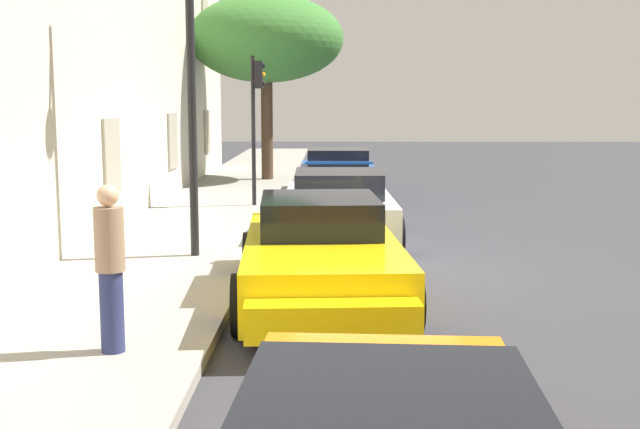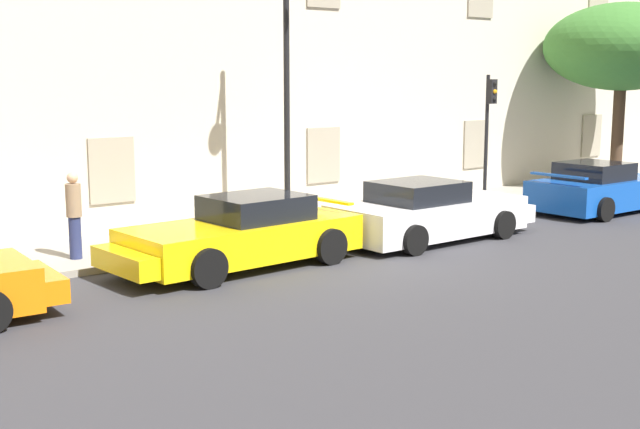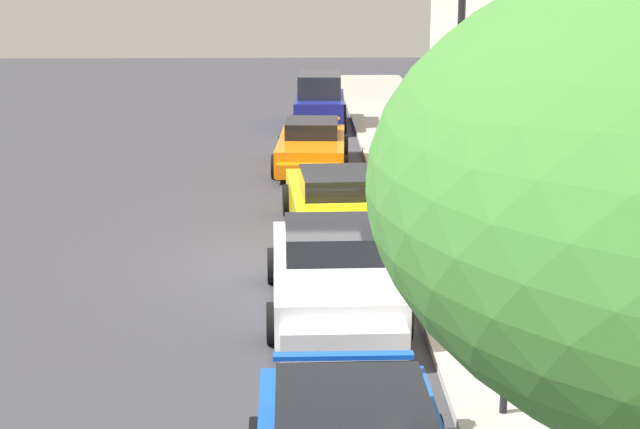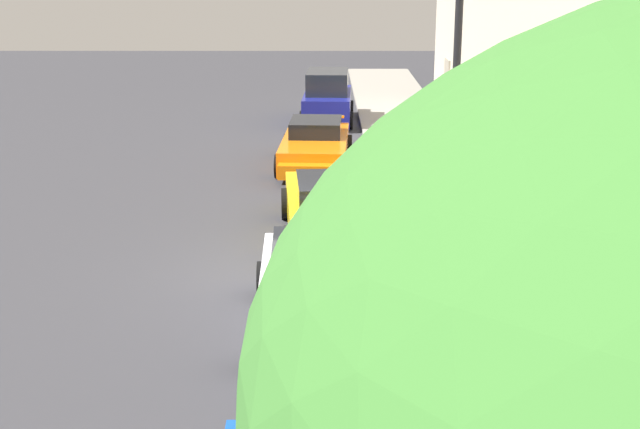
{
  "view_description": "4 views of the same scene",
  "coord_description": "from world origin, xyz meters",
  "px_view_note": "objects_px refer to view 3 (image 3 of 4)",
  "views": [
    {
      "loc": [
        -12.74,
        0.67,
        2.71
      ],
      "look_at": [
        0.95,
        0.87,
        0.75
      ],
      "focal_mm": 45.1,
      "sensor_mm": 36.0,
      "label": 1
    },
    {
      "loc": [
        -10.79,
        -12.87,
        3.73
      ],
      "look_at": [
        0.28,
        1.56,
        0.69
      ],
      "focal_mm": 46.72,
      "sensor_mm": 36.0,
      "label": 2
    },
    {
      "loc": [
        18.26,
        -0.05,
        5.81
      ],
      "look_at": [
        1.13,
        0.37,
        1.27
      ],
      "focal_mm": 54.78,
      "sensor_mm": 36.0,
      "label": 3
    },
    {
      "loc": [
        15.93,
        0.56,
        5.96
      ],
      "look_at": [
        -1.33,
        0.53,
        0.79
      ],
      "focal_mm": 49.13,
      "sensor_mm": 36.0,
      "label": 4
    }
  ],
  "objects_px": {
    "pedestrian_strolling": "(419,160)",
    "sportscar_red_lead": "(312,149)",
    "traffic_light": "(506,227)",
    "hatchback_parked": "(320,103)",
    "street_lamp": "(439,36)",
    "pedestrian_admiring": "(455,147)",
    "sportscar_yellow_flank": "(336,202)",
    "sportscar_white_middle": "(334,279)"
  },
  "relations": [
    {
      "from": "sportscar_red_lead",
      "to": "pedestrian_strolling",
      "type": "distance_m",
      "value": 4.66
    },
    {
      "from": "sportscar_yellow_flank",
      "to": "street_lamp",
      "type": "height_order",
      "value": "street_lamp"
    },
    {
      "from": "traffic_light",
      "to": "pedestrian_admiring",
      "type": "distance_m",
      "value": 13.56
    },
    {
      "from": "sportscar_red_lead",
      "to": "sportscar_yellow_flank",
      "type": "xyz_separation_m",
      "value": [
        6.29,
        0.44,
        0.04
      ]
    },
    {
      "from": "sportscar_red_lead",
      "to": "sportscar_yellow_flank",
      "type": "relative_size",
      "value": 0.95
    },
    {
      "from": "sportscar_yellow_flank",
      "to": "sportscar_red_lead",
      "type": "bearing_deg",
      "value": -176.02
    },
    {
      "from": "sportscar_red_lead",
      "to": "traffic_light",
      "type": "xyz_separation_m",
      "value": [
        15.53,
        2.14,
        2.02
      ]
    },
    {
      "from": "sportscar_white_middle",
      "to": "street_lamp",
      "type": "relative_size",
      "value": 0.82
    },
    {
      "from": "sportscar_red_lead",
      "to": "street_lamp",
      "type": "distance_m",
      "value": 10.06
    },
    {
      "from": "sportscar_yellow_flank",
      "to": "sportscar_white_middle",
      "type": "relative_size",
      "value": 1.01
    },
    {
      "from": "pedestrian_strolling",
      "to": "traffic_light",
      "type": "bearing_deg",
      "value": -2.02
    },
    {
      "from": "street_lamp",
      "to": "pedestrian_strolling",
      "type": "relative_size",
      "value": 3.63
    },
    {
      "from": "sportscar_red_lead",
      "to": "pedestrian_strolling",
      "type": "xyz_separation_m",
      "value": [
        3.87,
        2.55,
        0.46
      ]
    },
    {
      "from": "pedestrian_admiring",
      "to": "pedestrian_strolling",
      "type": "height_order",
      "value": "pedestrian_strolling"
    },
    {
      "from": "hatchback_parked",
      "to": "street_lamp",
      "type": "relative_size",
      "value": 0.64
    },
    {
      "from": "sportscar_red_lead",
      "to": "sportscar_yellow_flank",
      "type": "height_order",
      "value": "sportscar_yellow_flank"
    },
    {
      "from": "traffic_light",
      "to": "pedestrian_strolling",
      "type": "relative_size",
      "value": 2.09
    },
    {
      "from": "sportscar_red_lead",
      "to": "street_lamp",
      "type": "relative_size",
      "value": 0.79
    },
    {
      "from": "sportscar_yellow_flank",
      "to": "sportscar_white_middle",
      "type": "distance_m",
      "value": 5.2
    },
    {
      "from": "pedestrian_admiring",
      "to": "pedestrian_strolling",
      "type": "bearing_deg",
      "value": -33.87
    },
    {
      "from": "traffic_light",
      "to": "pedestrian_strolling",
      "type": "xyz_separation_m",
      "value": [
        -11.65,
        0.41,
        -1.57
      ]
    },
    {
      "from": "pedestrian_admiring",
      "to": "street_lamp",
      "type": "bearing_deg",
      "value": -12.47
    },
    {
      "from": "sportscar_red_lead",
      "to": "pedestrian_admiring",
      "type": "xyz_separation_m",
      "value": [
        2.15,
        3.7,
        0.43
      ]
    },
    {
      "from": "pedestrian_strolling",
      "to": "pedestrian_admiring",
      "type": "bearing_deg",
      "value": 146.13
    },
    {
      "from": "traffic_light",
      "to": "street_lamp",
      "type": "height_order",
      "value": "street_lamp"
    },
    {
      "from": "traffic_light",
      "to": "pedestrian_admiring",
      "type": "relative_size",
      "value": 2.1
    },
    {
      "from": "hatchback_parked",
      "to": "sportscar_yellow_flank",
      "type": "bearing_deg",
      "value": 0.15
    },
    {
      "from": "sportscar_white_middle",
      "to": "street_lamp",
      "type": "height_order",
      "value": "street_lamp"
    },
    {
      "from": "hatchback_parked",
      "to": "street_lamp",
      "type": "xyz_separation_m",
      "value": [
        16.01,
        1.77,
        3.56
      ]
    },
    {
      "from": "sportscar_red_lead",
      "to": "street_lamp",
      "type": "xyz_separation_m",
      "value": [
        9.05,
        2.18,
        3.82
      ]
    },
    {
      "from": "pedestrian_strolling",
      "to": "sportscar_red_lead",
      "type": "bearing_deg",
      "value": -146.68
    },
    {
      "from": "hatchback_parked",
      "to": "pedestrian_admiring",
      "type": "distance_m",
      "value": 9.69
    },
    {
      "from": "traffic_light",
      "to": "pedestrian_strolling",
      "type": "height_order",
      "value": "traffic_light"
    },
    {
      "from": "street_lamp",
      "to": "pedestrian_strolling",
      "type": "bearing_deg",
      "value": 175.93
    },
    {
      "from": "hatchback_parked",
      "to": "traffic_light",
      "type": "distance_m",
      "value": 22.62
    },
    {
      "from": "sportscar_red_lead",
      "to": "sportscar_white_middle",
      "type": "distance_m",
      "value": 11.48
    },
    {
      "from": "traffic_light",
      "to": "pedestrian_strolling",
      "type": "bearing_deg",
      "value": 177.98
    },
    {
      "from": "sportscar_yellow_flank",
      "to": "hatchback_parked",
      "type": "height_order",
      "value": "hatchback_parked"
    },
    {
      "from": "hatchback_parked",
      "to": "street_lamp",
      "type": "height_order",
      "value": "street_lamp"
    },
    {
      "from": "pedestrian_strolling",
      "to": "hatchback_parked",
      "type": "bearing_deg",
      "value": -168.81
    },
    {
      "from": "traffic_light",
      "to": "pedestrian_admiring",
      "type": "xyz_separation_m",
      "value": [
        -13.38,
        1.57,
        -1.59
      ]
    },
    {
      "from": "hatchback_parked",
      "to": "pedestrian_strolling",
      "type": "relative_size",
      "value": 2.33
    }
  ]
}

